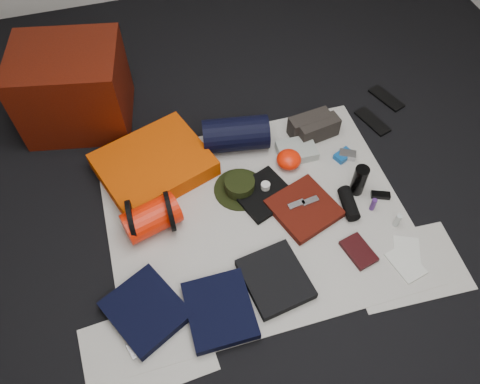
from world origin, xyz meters
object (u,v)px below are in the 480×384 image
object	(u,v)px
water_bottle	(359,180)
sleeping_pad	(154,165)
red_cabinet	(73,88)
stuff_sack	(151,218)
compact_camera	(347,155)
navy_duffel	(236,134)
paperback_book	(359,251)

from	to	relation	value
water_bottle	sleeping_pad	bearing A→B (deg)	156.65
red_cabinet	sleeping_pad	distance (m)	0.68
stuff_sack	compact_camera	size ratio (longest dim) A/B	3.01
navy_duffel	water_bottle	xyz separation A→B (m)	(0.56, -0.51, -0.00)
navy_duffel	paperback_book	distance (m)	0.98
navy_duffel	paperback_book	xyz separation A→B (m)	(0.41, -0.88, -0.09)
navy_duffel	water_bottle	bearing A→B (deg)	-33.12
water_bottle	paperback_book	size ratio (longest dim) A/B	1.06
stuff_sack	compact_camera	bearing A→B (deg)	7.41
stuff_sack	navy_duffel	bearing A→B (deg)	36.33
compact_camera	navy_duffel	bearing A→B (deg)	-176.20
red_cabinet	compact_camera	world-z (taller)	red_cabinet
sleeping_pad	paperback_book	distance (m)	1.24
compact_camera	stuff_sack	bearing A→B (deg)	-144.84
navy_duffel	red_cabinet	bearing A→B (deg)	159.45
red_cabinet	water_bottle	bearing A→B (deg)	-23.96
sleeping_pad	paperback_book	bearing A→B (deg)	-42.03
sleeping_pad	paperback_book	world-z (taller)	sleeping_pad
stuff_sack	navy_duffel	size ratio (longest dim) A/B	0.76
stuff_sack	paperback_book	world-z (taller)	stuff_sack
red_cabinet	navy_duffel	size ratio (longest dim) A/B	1.57
red_cabinet	compact_camera	distance (m)	1.68
water_bottle	stuff_sack	bearing A→B (deg)	175.69
navy_duffel	paperback_book	world-z (taller)	navy_duffel
sleeping_pad	paperback_book	xyz separation A→B (m)	(0.92, -0.83, -0.04)
navy_duffel	paperback_book	bearing A→B (deg)	-55.63
sleeping_pad	stuff_sack	size ratio (longest dim) A/B	2.05
stuff_sack	paperback_book	bearing A→B (deg)	-24.49
sleeping_pad	navy_duffel	xyz separation A→B (m)	(0.51, 0.05, 0.05)
water_bottle	red_cabinet	bearing A→B (deg)	144.70
stuff_sack	paperback_book	distance (m)	1.09
sleeping_pad	water_bottle	distance (m)	1.16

